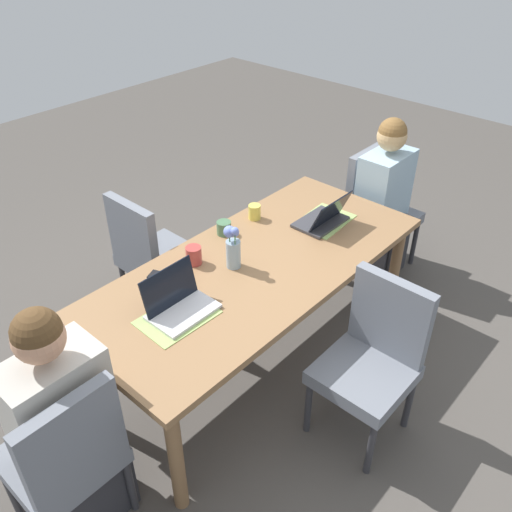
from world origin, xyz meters
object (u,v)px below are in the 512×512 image
at_px(dining_table, 256,274).
at_px(phone_black, 162,277).
at_px(chair_head_left_left_mid, 66,455).
at_px(chair_near_right_near, 374,354).
at_px(laptop_head_right_left_near, 323,219).
at_px(person_head_right_left_near, 381,208).
at_px(person_head_left_left_mid, 68,432).
at_px(coffee_mug_centre_left, 224,228).
at_px(laptop_head_left_left_mid, 179,304).
at_px(chair_head_right_left_near, 376,205).
at_px(flower_vase, 233,247).
at_px(coffee_mug_near_left, 194,255).
at_px(chair_far_left_far, 150,252).
at_px(coffee_mug_near_right, 255,212).

xyz_separation_m(dining_table, phone_black, (-0.42, 0.29, 0.08)).
height_order(chair_head_left_left_mid, chair_near_right_near, same).
relative_size(chair_near_right_near, laptop_head_right_left_near, 2.81).
xyz_separation_m(laptop_head_right_left_near, phone_black, (-1.00, 0.32, -0.04)).
relative_size(person_head_right_left_near, person_head_left_left_mid, 1.00).
bearing_deg(coffee_mug_centre_left, chair_head_left_left_mid, -162.01).
bearing_deg(laptop_head_left_left_mid, person_head_left_left_mid, -176.02).
xyz_separation_m(chair_head_right_left_near, coffee_mug_centre_left, (-1.28, 0.30, 0.27)).
bearing_deg(flower_vase, chair_near_right_near, -79.84).
distance_m(chair_head_left_left_mid, flower_vase, 1.27).
bearing_deg(phone_black, chair_head_left_left_mid, 93.28).
height_order(chair_near_right_near, coffee_mug_near_left, chair_near_right_near).
xyz_separation_m(chair_head_right_left_near, coffee_mug_near_left, (-1.60, 0.21, 0.28)).
xyz_separation_m(dining_table, coffee_mug_centre_left, (0.10, 0.35, 0.12)).
relative_size(person_head_left_left_mid, flower_vase, 4.53).
bearing_deg(chair_far_left_far, flower_vase, -88.80).
relative_size(person_head_right_left_near, phone_black, 7.97).
distance_m(coffee_mug_near_left, coffee_mug_near_right, 0.58).
xyz_separation_m(coffee_mug_near_left, coffee_mug_centre_left, (0.32, 0.09, -0.01)).
bearing_deg(dining_table, person_head_right_left_near, -1.14).
height_order(dining_table, chair_far_left_far, chair_far_left_far).
height_order(person_head_right_left_near, laptop_head_right_left_near, person_head_right_left_near).
relative_size(person_head_right_left_near, coffee_mug_near_right, 12.86).
bearing_deg(phone_black, chair_near_right_near, -176.61).
xyz_separation_m(chair_head_left_left_mid, chair_near_right_near, (1.35, -0.64, 0.00)).
xyz_separation_m(coffee_mug_centre_left, phone_black, (-0.53, -0.06, -0.04)).
bearing_deg(dining_table, chair_near_right_near, -86.41).
height_order(person_head_left_left_mid, phone_black, person_head_left_left_mid).
height_order(person_head_left_left_mid, coffee_mug_near_right, person_head_left_left_mid).
xyz_separation_m(coffee_mug_near_left, phone_black, (-0.20, 0.03, -0.05)).
height_order(chair_near_right_near, coffee_mug_near_right, chair_near_right_near).
xyz_separation_m(dining_table, chair_near_right_near, (0.05, -0.75, -0.15)).
distance_m(chair_head_right_left_near, laptop_head_right_left_near, 0.85).
relative_size(flower_vase, coffee_mug_centre_left, 3.05).
bearing_deg(person_head_left_left_mid, coffee_mug_near_left, 15.96).
xyz_separation_m(chair_head_right_left_near, flower_vase, (-1.48, 0.03, 0.35)).
bearing_deg(phone_black, laptop_head_right_left_near, -128.67).
bearing_deg(coffee_mug_near_left, laptop_head_left_left_mid, -143.14).
height_order(flower_vase, phone_black, flower_vase).
bearing_deg(phone_black, chair_head_right_left_near, -118.56).
bearing_deg(chair_head_right_left_near, coffee_mug_near_right, 164.66).
xyz_separation_m(chair_head_left_left_mid, coffee_mug_near_right, (1.66, 0.44, 0.27)).
bearing_deg(chair_far_left_far, coffee_mug_centre_left, -64.66).
height_order(chair_head_left_left_mid, coffee_mug_near_right, chair_head_left_left_mid).
bearing_deg(coffee_mug_near_left, flower_vase, -56.02).
relative_size(laptop_head_right_left_near, phone_black, 2.13).
bearing_deg(coffee_mug_centre_left, person_head_left_left_mid, -164.16).
distance_m(dining_table, person_head_right_left_near, 1.33).
relative_size(person_head_right_left_near, coffee_mug_centre_left, 13.81).
bearing_deg(coffee_mug_near_right, phone_black, -176.84).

